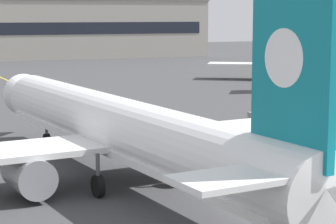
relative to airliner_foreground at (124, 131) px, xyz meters
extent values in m
plane|color=#3D3D3F|center=(5.15, -9.09, -3.37)|extent=(400.00, 400.00, 0.00)
cube|color=yellow|center=(5.15, 20.91, -3.37)|extent=(8.63, 179.82, 0.01)
cylinder|color=white|center=(-0.02, 0.15, 0.13)|extent=(8.47, 36.19, 3.80)
cone|color=white|center=(-2.54, 19.28, 0.13)|extent=(3.92, 3.05, 3.61)
cube|color=white|center=(-0.02, 0.15, -0.91)|extent=(8.02, 33.32, 0.44)
cube|color=black|center=(-2.29, 17.40, 0.80)|extent=(2.97, 1.46, 0.60)
cube|color=white|center=(-0.10, 0.74, -0.72)|extent=(32.35, 8.94, 0.36)
cylinder|color=gray|center=(-6.11, -1.06, -1.94)|extent=(2.75, 3.87, 2.30)
cylinder|color=black|center=(-6.36, 0.77, -1.94)|extent=(1.96, 0.43, 1.95)
cylinder|color=gray|center=(6.18, 0.56, -1.94)|extent=(2.75, 3.87, 2.30)
cylinder|color=black|center=(5.94, 2.39, -1.94)|extent=(1.96, 0.43, 1.95)
cube|color=#0F7A89|center=(2.05, -15.52, 4.68)|extent=(1.02, 4.81, 7.20)
cylinder|color=white|center=(2.01, -15.22, 5.40)|extent=(0.75, 2.44, 2.40)
cube|color=white|center=(2.12, -16.11, 0.99)|extent=(11.27, 4.21, 0.24)
cylinder|color=#4C4C51|center=(-1.91, 14.52, -1.89)|extent=(0.24, 0.24, 1.60)
cylinder|color=black|center=(-1.91, 14.52, -2.92)|extent=(0.51, 0.94, 0.90)
cylinder|color=#4C4C51|center=(-2.34, -2.18, -1.59)|extent=(0.24, 0.24, 1.60)
cylinder|color=black|center=(-2.34, -2.18, -2.72)|extent=(0.57, 1.34, 1.30)
cylinder|color=#4C4C51|center=(2.82, -1.50, -1.59)|extent=(0.24, 0.24, 1.60)
cylinder|color=black|center=(2.82, -1.50, -2.72)|extent=(0.57, 1.34, 1.30)
cylinder|color=white|center=(46.56, 51.68, -0.12)|extent=(20.62, 30.29, 3.53)
cone|color=white|center=(56.00, 66.92, -0.12)|extent=(4.12, 3.82, 3.35)
cone|color=white|center=(37.06, 36.36, 0.25)|extent=(3.62, 3.61, 2.65)
cube|color=#DBBC66|center=(46.56, 51.68, -1.09)|extent=(19.15, 27.98, 0.41)
cube|color=black|center=(55.07, 65.42, 0.50)|extent=(2.79, 2.26, 0.56)
cube|color=white|center=(46.85, 52.15, -0.91)|extent=(27.62, 19.45, 0.33)
cylinder|color=gray|center=(41.46, 54.39, -2.04)|extent=(3.58, 3.97, 2.14)
cylinder|color=black|center=(42.37, 55.86, -2.04)|extent=(1.63, 1.10, 1.82)
cube|color=maroon|center=(38.82, 39.20, 4.11)|extent=(2.66, 3.99, 6.69)
cylinder|color=white|center=(38.97, 39.44, 4.78)|extent=(1.52, 2.11, 2.23)
cube|color=white|center=(38.53, 38.72, 0.68)|extent=(10.06, 7.59, 0.22)
cylinder|color=#4C4C51|center=(53.65, 63.13, -2.00)|extent=(0.22, 0.22, 1.49)
cylinder|color=black|center=(53.65, 63.13, -2.95)|extent=(0.76, 0.91, 0.84)
cylinder|color=#4C4C51|center=(43.52, 51.37, -1.72)|extent=(0.22, 0.22, 1.49)
cylinder|color=black|center=(43.52, 51.37, -2.77)|extent=(0.95, 1.22, 1.21)
cylinder|color=#4C4C51|center=(47.63, 48.83, -1.72)|extent=(0.22, 0.22, 1.49)
cylinder|color=black|center=(47.63, 48.83, -2.77)|extent=(0.95, 1.22, 1.21)
cube|color=slate|center=(20.57, 17.04, -2.75)|extent=(4.46, 2.54, 0.84)
cube|color=black|center=(20.66, 17.02, -2.03)|extent=(2.56, 1.98, 0.60)
cylinder|color=orange|center=(20.57, 17.04, -1.65)|extent=(0.14, 0.14, 0.14)
cube|color=yellow|center=(20.57, 17.04, -2.75)|extent=(4.26, 2.54, 0.14)
cylinder|color=black|center=(22.25, 17.62, -3.05)|extent=(0.67, 0.33, 0.64)
cylinder|color=black|center=(21.93, 15.89, -3.05)|extent=(0.67, 0.33, 0.64)
cylinder|color=black|center=(19.20, 18.19, -3.05)|extent=(0.67, 0.33, 0.64)
cylinder|color=black|center=(18.88, 16.46, -3.05)|extent=(0.67, 0.33, 0.64)
camera|label=1|loc=(-12.42, -38.19, 7.15)|focal=70.56mm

